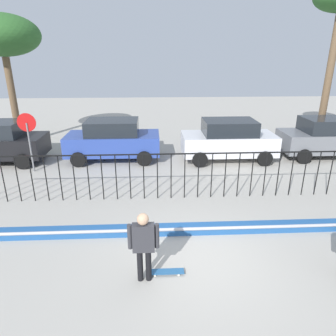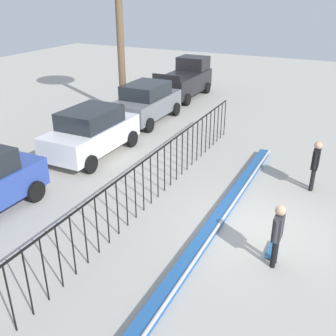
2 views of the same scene
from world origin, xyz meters
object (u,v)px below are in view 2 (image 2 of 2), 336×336
(camera_operator, at_px, (316,161))
(skateboarder, at_px, (278,230))
(skateboard, at_px, (271,250))
(pickup_truck, at_px, (185,80))
(parked_car_gray, at_px, (146,102))
(parked_car_white, at_px, (91,132))

(camera_operator, bearing_deg, skateboarder, 24.21)
(skateboarder, relative_size, skateboard, 2.08)
(camera_operator, height_order, pickup_truck, pickup_truck)
(skateboard, relative_size, parked_car_gray, 0.19)
(skateboarder, relative_size, parked_car_gray, 0.39)
(parked_car_gray, xyz_separation_m, pickup_truck, (5.30, 0.24, 0.06))
(skateboarder, height_order, parked_car_gray, parked_car_gray)
(camera_operator, relative_size, parked_car_white, 0.40)
(camera_operator, height_order, parked_car_white, parked_car_white)
(skateboard, bearing_deg, skateboarder, -139.31)
(parked_car_gray, height_order, pickup_truck, pickup_truck)
(parked_car_gray, bearing_deg, pickup_truck, 0.15)
(skateboarder, bearing_deg, skateboard, 17.92)
(skateboarder, distance_m, camera_operator, 4.52)
(camera_operator, xyz_separation_m, parked_car_gray, (4.08, 8.59, -0.06))
(skateboarder, xyz_separation_m, parked_car_gray, (8.59, 8.33, -0.03))
(skateboarder, distance_m, pickup_truck, 16.33)
(skateboard, bearing_deg, parked_car_gray, 68.01)
(skateboarder, height_order, pickup_truck, pickup_truck)
(skateboard, height_order, parked_car_gray, parked_car_gray)
(parked_car_white, bearing_deg, skateboarder, -119.34)
(skateboard, relative_size, pickup_truck, 0.17)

